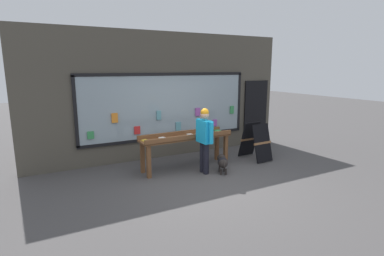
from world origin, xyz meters
name	(u,v)px	position (x,y,z in m)	size (l,w,h in m)	color
ground_plane	(208,182)	(0.00, 0.00, 0.00)	(40.00, 40.00, 0.00)	#474444
shopfront_facade	(167,97)	(0.04, 2.39, 1.71)	(7.57, 0.29, 3.48)	#4C473D
display_table_main	(186,140)	(0.00, 1.10, 0.73)	(2.37, 0.63, 0.92)	brown
person_browsing	(204,136)	(0.23, 0.57, 0.91)	(0.24, 0.64, 1.58)	black
small_dog	(222,162)	(0.63, 0.38, 0.27)	(0.38, 0.56, 0.41)	black
sandwich_board_sign	(256,141)	(2.06, 0.88, 0.52)	(0.62, 0.85, 1.01)	black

